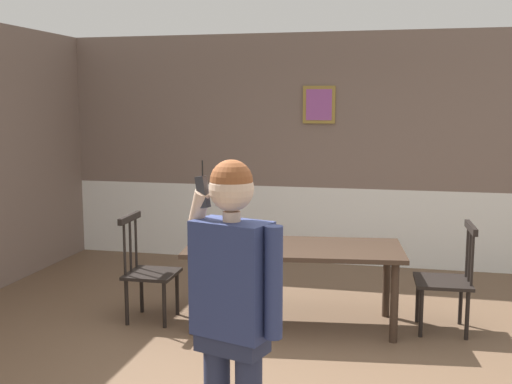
{
  "coord_description": "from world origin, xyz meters",
  "views": [
    {
      "loc": [
        0.9,
        -4.27,
        2.01
      ],
      "look_at": [
        0.05,
        -0.57,
        1.46
      ],
      "focal_mm": 43.97,
      "sensor_mm": 36.0,
      "label": 1
    }
  ],
  "objects_px": {
    "chair_by_doorway": "(148,270)",
    "dining_table": "(294,255)",
    "chair_near_window": "(447,279)",
    "person_figure": "(233,303)"
  },
  "relations": [
    {
      "from": "dining_table",
      "to": "person_figure",
      "type": "relative_size",
      "value": 1.16
    },
    {
      "from": "chair_by_doorway",
      "to": "person_figure",
      "type": "relative_size",
      "value": 0.57
    },
    {
      "from": "dining_table",
      "to": "chair_near_window",
      "type": "xyz_separation_m",
      "value": [
        1.34,
        0.16,
        -0.18
      ]
    },
    {
      "from": "dining_table",
      "to": "chair_by_doorway",
      "type": "xyz_separation_m",
      "value": [
        -1.34,
        -0.16,
        -0.18
      ]
    },
    {
      "from": "chair_by_doorway",
      "to": "dining_table",
      "type": "bearing_deg",
      "value": 95.23
    },
    {
      "from": "dining_table",
      "to": "chair_by_doorway",
      "type": "bearing_deg",
      "value": -173.34
    },
    {
      "from": "chair_by_doorway",
      "to": "chair_near_window",
      "type": "bearing_deg",
      "value": 95.25
    },
    {
      "from": "dining_table",
      "to": "chair_by_doorway",
      "type": "relative_size",
      "value": 2.03
    },
    {
      "from": "dining_table",
      "to": "chair_near_window",
      "type": "distance_m",
      "value": 1.36
    },
    {
      "from": "chair_near_window",
      "to": "chair_by_doorway",
      "type": "height_order",
      "value": "chair_by_doorway"
    }
  ]
}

